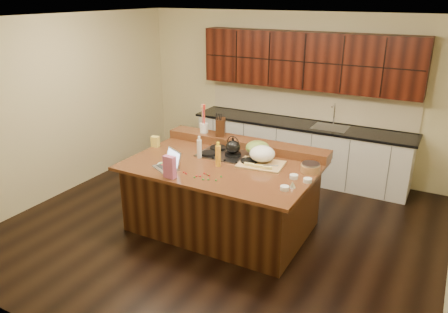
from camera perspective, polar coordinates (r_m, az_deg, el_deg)
The scene contains 34 objects.
room at distance 5.46m, azimuth -0.25°, elevation 3.27°, with size 5.52×5.02×2.72m.
island at distance 5.79m, azimuth -0.24°, elevation -5.12°, with size 2.40×1.60×0.92m.
back_ledge at distance 6.17m, azimuth 2.88°, elevation 1.71°, with size 2.40×0.30×0.12m, color black.
cooktop at distance 5.84m, azimuth 1.17°, elevation 0.17°, with size 0.92×0.52×0.05m.
back_counter at distance 7.42m, azimuth 10.14°, elevation 4.72°, with size 3.70×0.66×2.40m.
kettle at distance 5.80m, azimuth 1.18°, elevation 1.27°, with size 0.20×0.20×0.18m, color black.
green_bowl at distance 5.79m, azimuth 4.40°, elevation 1.16°, with size 0.32×0.32×0.18m, color olive.
laptop at distance 5.49m, azimuth -7.17°, elevation -0.89°, with size 0.41×0.38×0.23m.
oil_bottle at distance 5.48m, azimuth -0.78°, elevation 0.06°, with size 0.07×0.07×0.27m, color gold.
vinegar_bottle at distance 5.77m, azimuth -3.25°, elevation 1.01°, with size 0.06×0.06×0.25m, color silver.
wooden_tray at distance 5.58m, azimuth 4.97°, elevation 0.04°, with size 0.61×0.48×0.23m.
ramekin_a at distance 4.91m, azimuth 7.92°, elevation -4.10°, with size 0.10×0.10×0.04m, color white.
ramekin_b at distance 5.22m, azimuth 9.11°, elevation -2.60°, with size 0.10×0.10×0.04m, color white.
ramekin_c at distance 5.15m, azimuth 10.86°, elevation -3.06°, with size 0.10×0.10×0.04m, color white.
strainer_bowl at distance 5.44m, azimuth 11.22°, elevation -1.52°, with size 0.24×0.24×0.09m, color #996B3F.
kitchen_timer at distance 4.98m, azimuth 8.93°, elevation -3.63°, with size 0.08×0.08×0.07m, color silver.
pink_bag at distance 5.18m, azimuth -7.12°, elevation -1.36°, with size 0.14×0.08×0.27m, color #B95780.
candy_plate at distance 5.61m, azimuth -7.81°, elevation -1.03°, with size 0.18×0.18×0.01m, color white.
package_box at distance 6.27m, azimuth -8.97°, elevation 1.94°, with size 0.11×0.08×0.15m, color #EFD754.
utensil_crock at distance 6.44m, azimuth -2.63°, elevation 3.75°, with size 0.12×0.12×0.14m, color white.
knife_block at distance 6.29m, azimuth -0.45°, elevation 3.87°, with size 0.12×0.20×0.25m, color black.
gumdrop_0 at distance 5.30m, azimuth -4.96°, elevation -2.23°, with size 0.02×0.02×0.02m, color red.
gumdrop_1 at distance 5.11m, azimuth -2.08°, elevation -3.02°, with size 0.02×0.02×0.02m, color #198C26.
gumdrop_2 at distance 5.23m, azimuth -1.97°, elevation -2.45°, with size 0.02×0.02×0.02m, color red.
gumdrop_3 at distance 5.09m, azimuth -1.06°, elevation -3.13°, with size 0.02×0.02×0.02m, color #198C26.
gumdrop_4 at distance 5.28m, azimuth -2.60°, elevation -2.21°, with size 0.02×0.02×0.02m, color red.
gumdrop_5 at distance 5.19m, azimuth -0.37°, elevation -2.64°, with size 0.02×0.02×0.02m, color #198C26.
gumdrop_6 at distance 5.33m, azimuth -5.26°, elevation -2.06°, with size 0.02×0.02×0.02m, color red.
gumdrop_7 at distance 5.18m, azimuth -3.90°, elevation -2.73°, with size 0.02×0.02×0.02m, color #198C26.
gumdrop_8 at distance 5.21m, azimuth -3.12°, elevation -2.59°, with size 0.02×0.02×0.02m, color red.
gumdrop_9 at distance 5.12m, azimuth -2.73°, elevation -3.00°, with size 0.02×0.02×0.02m, color #198C26.
gumdrop_10 at distance 5.21m, azimuth -3.59°, elevation -2.56°, with size 0.02×0.02×0.02m, color red.
gumdrop_11 at distance 5.25m, azimuth -2.13°, elevation -2.37°, with size 0.02×0.02×0.02m, color #198C26.
gumdrop_12 at distance 5.25m, azimuth -2.21°, elevation -2.37°, with size 0.02×0.02×0.02m, color red.
Camera 1 is at (2.50, -4.57, 2.99)m, focal length 35.00 mm.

